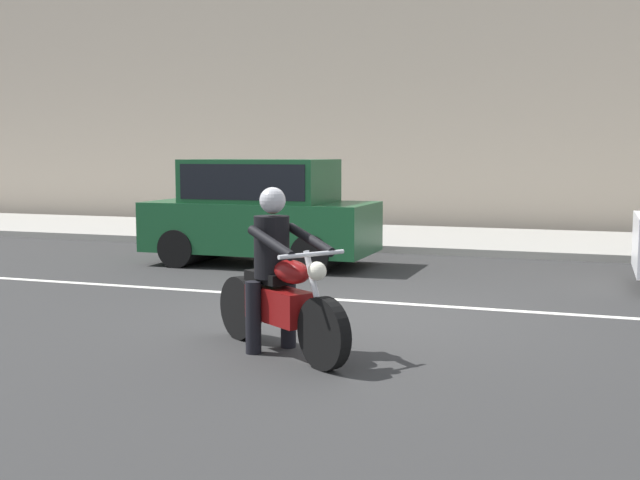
% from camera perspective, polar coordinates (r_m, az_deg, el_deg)
% --- Properties ---
extents(ground_plane, '(80.00, 80.00, 0.00)m').
position_cam_1_polar(ground_plane, '(9.22, 3.40, -5.58)').
color(ground_plane, '#2D2D2D').
extents(sidewalk_slab, '(40.00, 4.40, 0.14)m').
position_cam_1_polar(sidewalk_slab, '(16.96, 10.81, -0.01)').
color(sidewalk_slab, '#99968E').
rests_on(sidewalk_slab, ground_plane).
extents(building_facade, '(40.00, 1.40, 9.97)m').
position_cam_1_polar(building_facade, '(20.47, 12.56, 14.81)').
color(building_facade, '#B7A893').
rests_on(building_facade, ground_plane).
extents(lane_marking_stripe, '(18.00, 0.14, 0.01)m').
position_cam_1_polar(lane_marking_stripe, '(10.17, 2.76, -4.43)').
color(lane_marking_stripe, silver).
rests_on(lane_marking_stripe, ground_plane).
extents(motorcycle_with_rider_black_leather, '(1.78, 1.28, 1.58)m').
position_cam_1_polar(motorcycle_with_rider_black_leather, '(7.45, -3.06, -3.37)').
color(motorcycle_with_rider_black_leather, black).
rests_on(motorcycle_with_rider_black_leather, ground_plane).
extents(parked_hatchback_forest_green, '(3.84, 1.76, 1.80)m').
position_cam_1_polar(parked_hatchback_forest_green, '(13.41, -4.32, 2.15)').
color(parked_hatchback_forest_green, '#164C28').
rests_on(parked_hatchback_forest_green, ground_plane).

